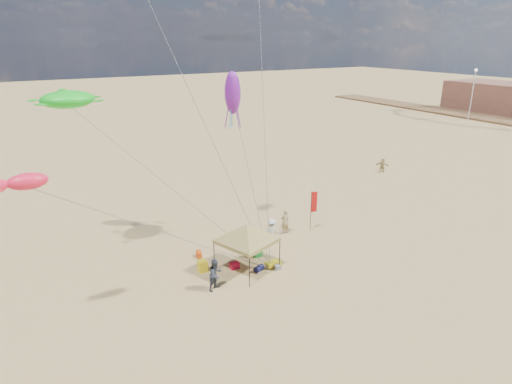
# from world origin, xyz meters

# --- Properties ---
(ground) EXTENTS (280.00, 280.00, 0.00)m
(ground) POSITION_xyz_m (0.00, 0.00, 0.00)
(ground) COLOR tan
(ground) RESTS_ON ground
(canopy_tent) EXTENTS (5.16, 5.16, 3.37)m
(canopy_tent) POSITION_xyz_m (-1.70, 1.16, 2.81)
(canopy_tent) COLOR black
(canopy_tent) RESTS_ON ground
(feather_flag) EXTENTS (0.44, 0.15, 2.96)m
(feather_flag) POSITION_xyz_m (5.03, 3.67, 1.98)
(feather_flag) COLOR black
(feather_flag) RESTS_ON ground
(cooler_red) EXTENTS (0.54, 0.38, 0.38)m
(cooler_red) POSITION_xyz_m (-2.27, 1.68, 0.19)
(cooler_red) COLOR #BA0E2B
(cooler_red) RESTS_ON ground
(cooler_blue) EXTENTS (0.54, 0.38, 0.38)m
(cooler_blue) POSITION_xyz_m (0.50, 4.09, 0.19)
(cooler_blue) COLOR #1534AC
(cooler_blue) RESTS_ON ground
(bag_navy) EXTENTS (0.69, 0.54, 0.36)m
(bag_navy) POSITION_xyz_m (-1.18, 0.67, 0.18)
(bag_navy) COLOR #0E113F
(bag_navy) RESTS_ON ground
(bag_orange) EXTENTS (0.54, 0.69, 0.36)m
(bag_orange) POSITION_xyz_m (-3.50, 4.11, 0.18)
(bag_orange) COLOR #D6450B
(bag_orange) RESTS_ON ground
(chair_green) EXTENTS (0.50, 0.50, 0.70)m
(chair_green) POSITION_xyz_m (-0.32, 2.35, 0.35)
(chair_green) COLOR #198A2E
(chair_green) RESTS_ON ground
(chair_yellow) EXTENTS (0.50, 0.50, 0.70)m
(chair_yellow) POSITION_xyz_m (-4.02, 2.34, 0.35)
(chair_yellow) COLOR yellow
(chair_yellow) RESTS_ON ground
(crate_grey) EXTENTS (0.34, 0.30, 0.28)m
(crate_grey) POSITION_xyz_m (-0.15, 0.27, 0.14)
(crate_grey) COLOR slate
(crate_grey) RESTS_ON ground
(beach_cart) EXTENTS (0.90, 0.50, 0.24)m
(beach_cart) POSITION_xyz_m (-0.17, 0.71, 0.20)
(beach_cart) COLOR yellow
(beach_cart) RESTS_ON ground
(person_near_a) EXTENTS (0.66, 0.44, 1.78)m
(person_near_a) POSITION_xyz_m (3.08, 4.26, 0.89)
(person_near_a) COLOR tan
(person_near_a) RESTS_ON ground
(person_near_b) EXTENTS (1.07, 0.98, 1.80)m
(person_near_b) POSITION_xyz_m (-4.18, 0.19, 0.90)
(person_near_b) COLOR #313743
(person_near_b) RESTS_ON ground
(person_near_c) EXTENTS (1.28, 1.02, 1.73)m
(person_near_c) POSITION_xyz_m (1.47, 3.48, 0.86)
(person_near_c) COLOR silver
(person_near_c) RESTS_ON ground
(person_far_c) EXTENTS (1.22, 1.32, 1.48)m
(person_far_c) POSITION_xyz_m (19.86, 11.41, 0.74)
(person_far_c) COLOR tan
(person_far_c) RESTS_ON ground
(building_north) EXTENTS (10.00, 14.00, 5.20)m
(building_north) POSITION_xyz_m (67.00, 30.00, 2.60)
(building_north) COLOR #8C5947
(building_north) RESTS_ON ground
(lamp_north) EXTENTS (0.50, 0.50, 8.25)m
(lamp_north) POSITION_xyz_m (55.00, 26.00, 5.52)
(lamp_north) COLOR silver
(lamp_north) RESTS_ON ground
(turtle_kite) EXTENTS (3.59, 3.31, 0.96)m
(turtle_kite) POSITION_xyz_m (-9.39, 7.41, 9.73)
(turtle_kite) COLOR #17D821
(turtle_kite) RESTS_ON ground
(fish_kite) EXTENTS (1.78, 1.22, 0.72)m
(fish_kite) POSITION_xyz_m (-12.22, 1.09, 7.26)
(fish_kite) COLOR #FF1E40
(fish_kite) RESTS_ON ground
(squid_kite) EXTENTS (1.19, 1.19, 2.78)m
(squid_kite) POSITION_xyz_m (0.66, 7.13, 9.52)
(squid_kite) COLOR purple
(squid_kite) RESTS_ON ground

